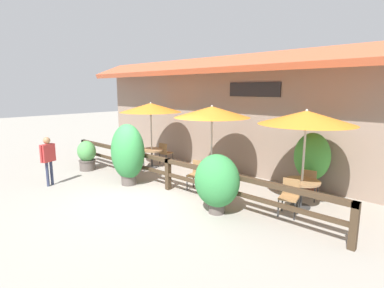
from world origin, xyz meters
TOP-DOWN VIEW (x-y plane):
  - ground_plane at (0.00, 0.00)m, footprint 60.00×60.00m
  - building_facade at (0.00, 4.10)m, footprint 14.28×1.49m
  - patio_railing at (0.00, 1.05)m, footprint 10.40×0.14m
  - patio_umbrella_near at (-2.44, 2.45)m, footprint 2.35×2.35m
  - dining_table_near at (-2.44, 2.45)m, footprint 0.91×0.91m
  - chair_near_streetside at (-2.40, 1.77)m, footprint 0.51×0.51m
  - chair_near_wallside at (-2.42, 3.12)m, footprint 0.46×0.46m
  - patio_umbrella_middle at (0.65, 2.31)m, footprint 2.35×2.35m
  - dining_table_middle at (0.65, 2.31)m, footprint 0.91×0.91m
  - chair_middle_streetside at (0.61, 1.66)m, footprint 0.50×0.50m
  - chair_middle_wallside at (0.66, 2.96)m, footprint 0.43×0.43m
  - patio_umbrella_far at (3.54, 2.42)m, footprint 2.35×2.35m
  - dining_table_far at (3.54, 2.42)m, footprint 0.91×0.91m
  - chair_far_streetside at (3.52, 1.77)m, footprint 0.50×0.50m
  - chair_far_wallside at (3.48, 3.07)m, footprint 0.49×0.49m
  - potted_plant_entrance_palm at (2.17, 0.66)m, footprint 1.14×1.02m
  - potted_plant_small_flowering at (-3.90, 0.51)m, footprint 0.73×0.66m
  - potted_plant_tall_tropical at (-1.29, 0.53)m, footprint 1.11×1.00m
  - potted_plant_corner_fern at (3.33, 3.55)m, footprint 1.00×0.90m
  - pedestrian at (-3.02, -1.23)m, footprint 0.31×0.53m

SIDE VIEW (x-z plane):
  - ground_plane at x=0.00m, z-range 0.00..0.00m
  - chair_near_streetside at x=-2.40m, z-range 0.06..0.93m
  - chair_near_wallside at x=-2.42m, z-range 0.06..0.93m
  - chair_middle_streetside at x=0.61m, z-range 0.06..0.93m
  - chair_middle_wallside at x=0.66m, z-range 0.06..0.93m
  - chair_far_streetside at x=3.52m, z-range 0.06..0.93m
  - chair_far_wallside at x=3.48m, z-range 0.06..0.93m
  - dining_table_near at x=-2.44m, z-range 0.21..0.92m
  - dining_table_middle at x=0.65m, z-range 0.21..0.92m
  - dining_table_far at x=3.54m, z-range 0.21..0.92m
  - potted_plant_small_flowering at x=-3.90m, z-range 0.03..1.14m
  - patio_railing at x=0.00m, z-range 0.22..1.17m
  - potted_plant_entrance_palm at x=2.17m, z-range 0.06..1.54m
  - pedestrian at x=-3.02m, z-range 0.22..1.78m
  - potted_plant_tall_tropical at x=-1.29m, z-range 0.06..2.01m
  - potted_plant_corner_fern at x=3.33m, z-range 0.17..1.98m
  - building_facade at x=0.00m, z-range 0.05..4.28m
  - patio_umbrella_near at x=-2.44m, z-range 1.05..3.58m
  - patio_umbrella_middle at x=0.65m, z-range 1.05..3.58m
  - patio_umbrella_far at x=3.54m, z-range 1.05..3.58m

